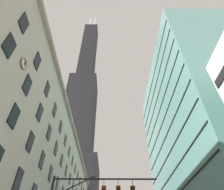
# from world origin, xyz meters

# --- Properties ---
(dark_skyscraper) EXTENTS (27.08, 27.08, 204.75)m
(dark_skyscraper) POSITION_xyz_m (-21.59, 86.84, 60.33)
(dark_skyscraper) COLOR black
(dark_skyscraper) RESTS_ON ground
(glass_office_midrise) EXTENTS (15.32, 39.84, 48.96)m
(glass_office_midrise) POSITION_xyz_m (18.61, 28.31, 24.48)
(glass_office_midrise) COLOR slate
(glass_office_midrise) RESTS_ON ground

